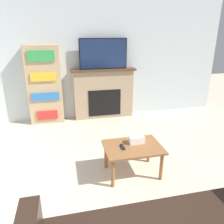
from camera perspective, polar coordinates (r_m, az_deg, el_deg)
wall_back at (r=5.15m, az=-6.75°, el=13.16°), size 6.61×0.06×2.70m
fireplace at (r=5.22m, az=-2.17°, el=4.85°), size 1.49×0.28×1.17m
tv at (r=5.03m, az=-2.26°, el=14.93°), size 1.08×0.03×0.67m
coffee_table at (r=3.17m, az=5.45°, el=-9.91°), size 0.81×0.59×0.45m
tissue_box at (r=3.22m, az=6.45°, el=-7.18°), size 0.22×0.12×0.10m
remote_control at (r=3.09m, az=2.78°, el=-9.06°), size 0.04×0.15×0.02m
bookshelf at (r=5.06m, az=-17.15°, el=6.67°), size 0.73×0.29×1.72m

